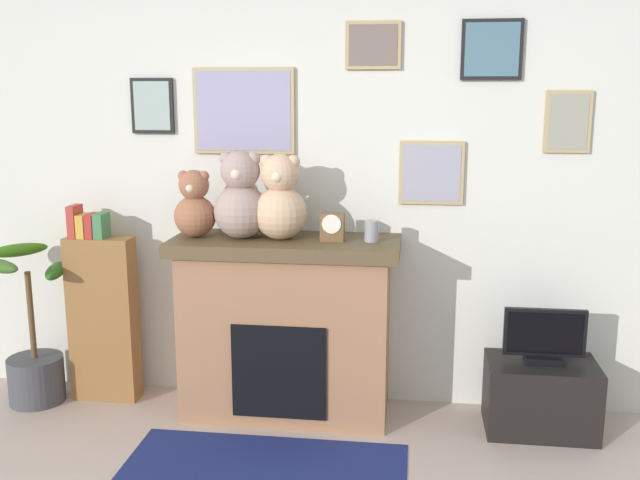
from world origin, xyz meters
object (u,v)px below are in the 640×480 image
object	(u,v)px
potted_plant	(34,355)
teddy_bear_cream	(241,199)
candle_jar	(372,231)
mantel_clock	(332,227)
teddy_bear_grey	(195,207)
tv_stand	(540,396)
television	(544,338)
teddy_bear_tan	(280,201)
bookshelf	(103,314)
fireplace	(286,326)

from	to	relation	value
potted_plant	teddy_bear_cream	xyz separation A→B (m)	(1.33, 0.04, 1.00)
potted_plant	candle_jar	bearing A→B (deg)	1.18
mantel_clock	teddy_bear_grey	bearing A→B (deg)	179.92
potted_plant	tv_stand	distance (m)	3.07
potted_plant	television	distance (m)	3.08
teddy_bear_cream	teddy_bear_tan	world-z (taller)	teddy_bear_cream
bookshelf	mantel_clock	xyz separation A→B (m)	(1.45, -0.07, 0.60)
teddy_bear_grey	potted_plant	bearing A→B (deg)	-177.70
television	candle_jar	distance (m)	1.14
teddy_bear_cream	potted_plant	bearing A→B (deg)	-178.19
fireplace	teddy_bear_tan	distance (m)	0.75
tv_stand	television	world-z (taller)	television
television	teddy_bear_grey	size ratio (longest dim) A/B	1.15
fireplace	teddy_bear_cream	distance (m)	0.80
bookshelf	television	world-z (taller)	bookshelf
bookshelf	tv_stand	xyz separation A→B (m)	(2.65, -0.10, -0.35)
tv_stand	teddy_bear_grey	xyz separation A→B (m)	(-2.01, 0.03, 1.05)
television	tv_stand	bearing A→B (deg)	90.00
television	mantel_clock	xyz separation A→B (m)	(-1.20, 0.03, 0.60)
teddy_bear_tan	bookshelf	bearing A→B (deg)	176.41
television	candle_jar	bearing A→B (deg)	178.26
fireplace	teddy_bear_grey	size ratio (longest dim) A/B	3.37
fireplace	teddy_bear_grey	bearing A→B (deg)	-178.04
tv_stand	bookshelf	bearing A→B (deg)	177.84
tv_stand	teddy_bear_cream	distance (m)	2.05
teddy_bear_tan	teddy_bear_cream	bearing A→B (deg)	-180.00
mantel_clock	teddy_bear_tan	xyz separation A→B (m)	(-0.30, 0.00, 0.14)
tv_stand	candle_jar	bearing A→B (deg)	178.33
potted_plant	teddy_bear_grey	world-z (taller)	teddy_bear_grey
potted_plant	television	xyz separation A→B (m)	(3.07, 0.01, 0.25)
fireplace	television	distance (m)	1.48
television	fireplace	bearing A→B (deg)	178.16
mantel_clock	teddy_bear_cream	world-z (taller)	teddy_bear_cream
teddy_bear_grey	teddy_bear_cream	distance (m)	0.28
tv_stand	teddy_bear_grey	bearing A→B (deg)	179.20
teddy_bear_tan	mantel_clock	bearing A→B (deg)	-0.20
fireplace	potted_plant	size ratio (longest dim) A/B	1.35
potted_plant	mantel_clock	world-z (taller)	mantel_clock
television	teddy_bear_grey	xyz separation A→B (m)	(-2.01, 0.03, 0.70)
bookshelf	candle_jar	size ratio (longest dim) A/B	10.15
teddy_bear_grey	tv_stand	bearing A→B (deg)	-0.80
potted_plant	tv_stand	world-z (taller)	potted_plant
mantel_clock	teddy_bear_grey	distance (m)	0.81
potted_plant	teddy_bear_cream	world-z (taller)	teddy_bear_cream
teddy_bear_grey	fireplace	bearing A→B (deg)	1.96
fireplace	mantel_clock	distance (m)	0.67
bookshelf	candle_jar	bearing A→B (deg)	-2.45
mantel_clock	tv_stand	bearing A→B (deg)	-1.28
bookshelf	television	distance (m)	2.66
potted_plant	teddy_bear_grey	xyz separation A→B (m)	(1.05, 0.04, 0.95)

